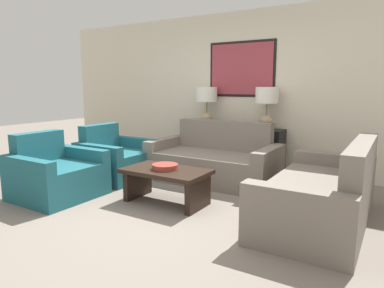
{
  "coord_description": "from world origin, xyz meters",
  "views": [
    {
      "loc": [
        2.35,
        -3.02,
        1.41
      ],
      "look_at": [
        -0.0,
        0.84,
        0.65
      ],
      "focal_mm": 32.0,
      "sensor_mm": 36.0,
      "label": 1
    }
  ],
  "objects": [
    {
      "name": "coffee_table",
      "position": [
        -0.02,
        0.26,
        0.3
      ],
      "size": [
        1.03,
        0.6,
        0.42
      ],
      "color": "black",
      "rests_on": "ground_plane"
    },
    {
      "name": "table_lamp_right",
      "position": [
        0.54,
        2.21,
        1.18
      ],
      "size": [
        0.36,
        0.36,
        0.67
      ],
      "color": "tan",
      "rests_on": "console_table"
    },
    {
      "name": "armchair_near_back_wall",
      "position": [
        -1.37,
        0.8,
        0.28
      ],
      "size": [
        0.91,
        0.97,
        0.82
      ],
      "color": "#1E5B66",
      "rests_on": "ground_plane"
    },
    {
      "name": "couch_by_back_wall",
      "position": [
        0.0,
        1.47,
        0.29
      ],
      "size": [
        1.92,
        0.94,
        0.88
      ],
      "color": "slate",
      "rests_on": "ground_plane"
    },
    {
      "name": "table_lamp_left",
      "position": [
        -0.54,
        2.21,
        1.18
      ],
      "size": [
        0.36,
        0.36,
        0.67
      ],
      "color": "tan",
      "rests_on": "console_table"
    },
    {
      "name": "back_wall",
      "position": [
        0.0,
        2.48,
        1.33
      ],
      "size": [
        7.82,
        0.12,
        2.65
      ],
      "color": "beige",
      "rests_on": "ground_plane"
    },
    {
      "name": "couch_by_side",
      "position": [
        1.73,
        0.61,
        0.29
      ],
      "size": [
        0.94,
        1.92,
        0.88
      ],
      "color": "slate",
      "rests_on": "ground_plane"
    },
    {
      "name": "armchair_near_camera",
      "position": [
        -1.37,
        -0.28,
        0.28
      ],
      "size": [
        0.91,
        0.97,
        0.82
      ],
      "color": "#1E5B66",
      "rests_on": "ground_plane"
    },
    {
      "name": "console_table",
      "position": [
        0.0,
        2.21,
        0.37
      ],
      "size": [
        1.63,
        0.4,
        0.74
      ],
      "color": "black",
      "rests_on": "ground_plane"
    },
    {
      "name": "decorative_bowl",
      "position": [
        -0.03,
        0.25,
        0.45
      ],
      "size": [
        0.32,
        0.32,
        0.06
      ],
      "color": "#93382D",
      "rests_on": "coffee_table"
    },
    {
      "name": "ground_plane",
      "position": [
        0.0,
        0.0,
        0.0
      ],
      "size": [
        20.0,
        20.0,
        0.0
      ],
      "primitive_type": "plane",
      "color": "slate"
    }
  ]
}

